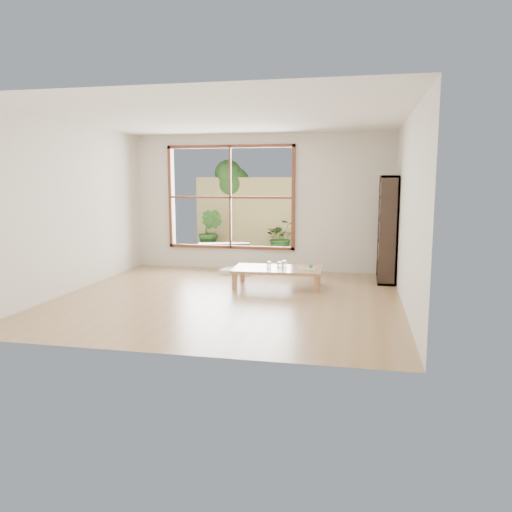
{
  "coord_description": "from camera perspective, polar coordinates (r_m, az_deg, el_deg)",
  "views": [
    {
      "loc": [
        1.88,
        -7.0,
        1.71
      ],
      "look_at": [
        0.3,
        0.56,
        0.55
      ],
      "focal_mm": 35.0,
      "sensor_mm": 36.0,
      "label": 1
    }
  ],
  "objects": [
    {
      "name": "shrub_left",
      "position": [
        11.71,
        -5.25,
        2.81
      ],
      "size": [
        0.67,
        0.59,
        1.05
      ],
      "primitive_type": "imported",
      "rotation": [
        0.0,
        0.0,
        -0.24
      ],
      "color": "#366425",
      "rests_on": "deck"
    },
    {
      "name": "bamboo_fence",
      "position": [
        11.85,
        -0.28,
        4.63
      ],
      "size": [
        2.8,
        0.06,
        1.8
      ],
      "primitive_type": "cube",
      "color": "#D0BF6B",
      "rests_on": "ground"
    },
    {
      "name": "low_table",
      "position": [
        8.12,
        2.48,
        -1.64
      ],
      "size": [
        1.47,
        0.87,
        0.31
      ],
      "rotation": [
        0.0,
        0.0,
        0.04
      ],
      "color": "tan",
      "rests_on": "ground"
    },
    {
      "name": "glass_small",
      "position": [
        8.21,
        1.46,
        -1.0
      ],
      "size": [
        0.06,
        0.06,
        0.07
      ],
      "primitive_type": "cylinder",
      "color": "silver",
      "rests_on": "low_table"
    },
    {
      "name": "glass_short",
      "position": [
        8.16,
        2.68,
        -1.0
      ],
      "size": [
        0.07,
        0.07,
        0.09
      ],
      "primitive_type": "cylinder",
      "color": "silver",
      "rests_on": "low_table"
    },
    {
      "name": "glass_mid",
      "position": [
        8.14,
        3.23,
        -0.95
      ],
      "size": [
        0.08,
        0.08,
        0.11
      ],
      "primitive_type": "cylinder",
      "color": "silver",
      "rests_on": "low_table"
    },
    {
      "name": "deck",
      "position": [
        10.98,
        -1.37,
        -0.42
      ],
      "size": [
        2.8,
        2.0,
        0.05
      ],
      "primitive_type": "cube",
      "color": "#332E25",
      "rests_on": "ground"
    },
    {
      "name": "garden_tree",
      "position": [
        12.28,
        -3.11,
        8.14
      ],
      "size": [
        1.04,
        0.85,
        2.22
      ],
      "color": "#4C3D2D",
      "rests_on": "ground"
    },
    {
      "name": "glass_tall",
      "position": [
        8.01,
        1.48,
        -1.06
      ],
      "size": [
        0.07,
        0.07,
        0.12
      ],
      "primitive_type": "cylinder",
      "color": "silver",
      "rests_on": "low_table"
    },
    {
      "name": "floor_cushion",
      "position": [
        9.41,
        -1.93,
        -1.67
      ],
      "size": [
        0.65,
        0.65,
        0.09
      ],
      "primitive_type": "cube",
      "rotation": [
        0.0,
        0.0,
        -0.12
      ],
      "color": "silver",
      "rests_on": "ground"
    },
    {
      "name": "garden_bench",
      "position": [
        10.9,
        -3.69,
        1.17
      ],
      "size": [
        1.15,
        0.71,
        0.35
      ],
      "rotation": [
        0.0,
        0.0,
        0.38
      ],
      "color": "#32221B",
      "rests_on": "deck"
    },
    {
      "name": "shrub_right",
      "position": [
        11.5,
        2.9,
        2.17
      ],
      "size": [
        0.94,
        0.89,
        0.82
      ],
      "primitive_type": "imported",
      "rotation": [
        0.0,
        0.0,
        0.43
      ],
      "color": "#366425",
      "rests_on": "deck"
    },
    {
      "name": "ground",
      "position": [
        7.45,
        -3.14,
        -4.75
      ],
      "size": [
        5.0,
        5.0,
        0.0
      ],
      "primitive_type": "plane",
      "color": "#A77F53",
      "rests_on": "ground"
    },
    {
      "name": "food_tray",
      "position": [
        8.02,
        5.86,
        -1.4
      ],
      "size": [
        0.28,
        0.22,
        0.08
      ],
      "rotation": [
        0.0,
        0.0,
        0.11
      ],
      "color": "white",
      "rests_on": "low_table"
    },
    {
      "name": "bookshelf",
      "position": [
        8.77,
        14.77,
        2.97
      ],
      "size": [
        0.29,
        0.81,
        1.81
      ],
      "primitive_type": "cube",
      "color": "#32221B",
      "rests_on": "ground"
    }
  ]
}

